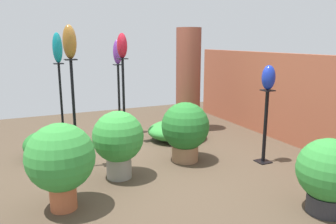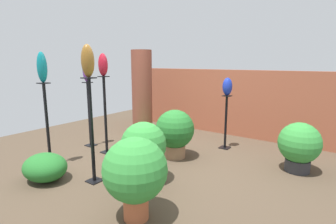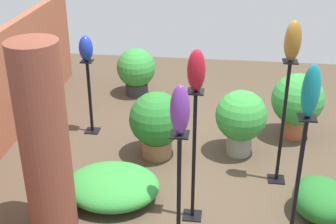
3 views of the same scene
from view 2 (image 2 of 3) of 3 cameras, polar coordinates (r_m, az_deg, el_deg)
The scene contains 19 objects.
ground_plane at distance 4.71m, azimuth -2.16°, elevation -10.92°, with size 8.00×8.00×0.00m, color #4C3D2D.
brick_wall_back at distance 6.58m, azimuth 11.20°, elevation 2.23°, with size 5.60×0.12×1.56m, color #9E5138.
brick_pillar at distance 6.32m, azimuth -5.67°, elevation 4.14°, with size 0.48×0.48×2.02m, color brown.
pedestal_bronze at distance 3.93m, azimuth -16.23°, elevation -4.82°, with size 0.20×0.20×1.54m.
pedestal_ruby at distance 5.15m, azimuth -13.46°, elevation -1.29°, with size 0.20×0.20×1.49m.
pedestal_teal at distance 4.84m, azimuth -24.75°, elevation -3.21°, with size 0.20×0.20×1.42m.
pedestal_violet at distance 5.69m, azimuth -16.73°, elevation -1.04°, with size 0.20×0.20×1.34m.
pedestal_cobalt at distance 5.44m, azimuth 12.46°, elevation -2.68°, with size 0.20×0.20×1.09m.
art_vase_bronze at distance 3.80m, azimuth -17.08°, elevation 10.60°, with size 0.17×0.18×0.45m, color brown.
art_vase_ruby at distance 5.04m, azimuth -13.97°, elevation 9.95°, with size 0.17×0.17×0.42m, color maroon.
art_vase_teal at distance 4.72m, azimuth -25.73°, elevation 8.77°, with size 0.15×0.16×0.49m, color #0F727A.
art_vase_violet at distance 5.57m, azimuth -17.27°, elevation 8.56°, with size 0.16×0.17×0.45m, color #6B2D8C.
art_vase_cobalt at distance 5.31m, azimuth 12.80°, elevation 5.42°, with size 0.19×0.19×0.35m, color #192D9E.
potted_plant_walkway_edge at distance 4.71m, azimuth 26.67°, elevation -6.43°, with size 0.65×0.65×0.81m.
potted_plant_near_pillar at distance 3.87m, azimuth -5.33°, elevation -7.62°, with size 0.67×0.67×0.90m.
potted_plant_front_right at distance 2.97m, azimuth -7.17°, elevation -12.81°, with size 0.72×0.72×0.95m.
potted_plant_mid_left at distance 4.81m, azimuth 1.50°, elevation -4.18°, with size 0.71×0.71×0.89m.
foliage_bed_east at distance 4.39m, azimuth -25.20°, elevation -10.81°, with size 0.70×0.60×0.41m, color #236B28.
foliage_bed_west at distance 5.77m, azimuth -4.92°, elevation -4.97°, with size 0.91×1.08×0.35m, color #338C38.
Camera 2 is at (2.70, -3.44, 1.75)m, focal length 28.00 mm.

